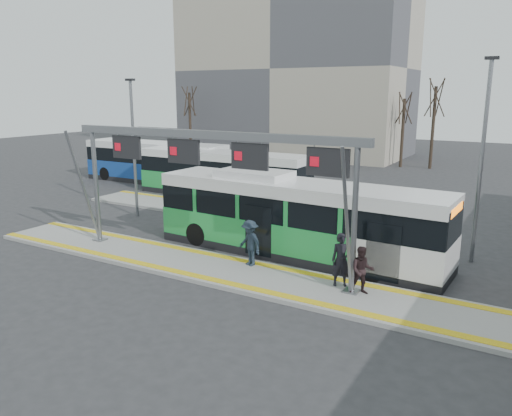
{
  "coord_description": "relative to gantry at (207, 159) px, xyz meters",
  "views": [
    {
      "loc": [
        10.68,
        -14.97,
        6.76
      ],
      "look_at": [
        0.19,
        3.0,
        1.9
      ],
      "focal_mm": 35.0,
      "sensor_mm": 36.0,
      "label": 1
    }
  ],
  "objects": [
    {
      "name": "bg_bus_blue",
      "position": [
        -14.56,
        13.4,
        -2.79
      ],
      "size": [
        11.77,
        2.78,
        3.06
      ],
      "rotation": [
        0.0,
        0.0,
        0.02
      ],
      "color": "black",
      "rests_on": "ground"
    },
    {
      "name": "tree_mid",
      "position": [
        2.08,
        31.23,
        1.92
      ],
      "size": [
        1.4,
        1.4,
        8.2
      ],
      "color": "#382B21",
      "rests_on": "ground"
    },
    {
      "name": "passenger_b",
      "position": [
        6.18,
        0.08,
        -3.33
      ],
      "size": [
        0.99,
        0.91,
        1.64
      ],
      "primitive_type": "imported",
      "rotation": [
        0.0,
        0.0,
        0.46
      ],
      "color": "black",
      "rests_on": "platform_main"
    },
    {
      "name": "passenger_c",
      "position": [
        1.5,
        0.62,
        -3.25
      ],
      "size": [
        1.33,
        1.05,
        1.81
      ],
      "primitive_type": "imported",
      "rotation": [
        0.0,
        0.0,
        -0.37
      ],
      "color": "#1E2A36",
      "rests_on": "platform_main"
    },
    {
      "name": "lamp_east",
      "position": [
        8.88,
        5.85,
        -0.03
      ],
      "size": [
        0.5,
        0.25,
        8.05
      ],
      "color": "slate",
      "rests_on": "ground"
    },
    {
      "name": "tactile_second",
      "position": [
        -3.65,
        8.9,
        -4.14
      ],
      "size": [
        20.0,
        0.35,
        0.02
      ],
      "color": "yellow",
      "rests_on": "platform_second"
    },
    {
      "name": "passenger_a",
      "position": [
        5.32,
        0.41,
        -3.21
      ],
      "size": [
        0.82,
        0.73,
        1.88
      ],
      "primitive_type": "imported",
      "rotation": [
        0.0,
        0.0,
        0.5
      ],
      "color": "black",
      "rests_on": "platform_main"
    },
    {
      "name": "gantry",
      "position": [
        0.0,
        0.0,
        0.0
      ],
      "size": [
        13.0,
        1.68,
        5.2
      ],
      "color": "slate",
      "rests_on": "platform_main"
    },
    {
      "name": "apartment_block",
      "position": [
        -13.65,
        35.75,
        4.91
      ],
      "size": [
        24.5,
        12.5,
        18.4
      ],
      "color": "#A79E8B",
      "rests_on": "ground"
    },
    {
      "name": "platform_second",
      "position": [
        -3.65,
        7.75,
        -4.22
      ],
      "size": [
        20.0,
        3.0,
        0.15
      ],
      "primitive_type": "cube",
      "color": "gray",
      "rests_on": "ground"
    },
    {
      "name": "tree_far",
      "position": [
        -22.13,
        27.63,
        1.44
      ],
      "size": [
        1.4,
        1.4,
        7.57
      ],
      "color": "#382B21",
      "rests_on": "ground"
    },
    {
      "name": "lamp_west",
      "position": [
        -8.27,
        4.72,
        -0.34
      ],
      "size": [
        0.5,
        0.25,
        7.44
      ],
      "color": "slate",
      "rests_on": "ground"
    },
    {
      "name": "tree_left",
      "position": [
        -0.49,
        30.93,
        1.0
      ],
      "size": [
        1.4,
        1.4,
        6.99
      ],
      "color": "#382B21",
      "rests_on": "ground"
    },
    {
      "name": "platform_main",
      "position": [
        0.35,
        -0.25,
        -4.22
      ],
      "size": [
        22.0,
        3.0,
        0.15
      ],
      "primitive_type": "cube",
      "color": "gray",
      "rests_on": "ground"
    },
    {
      "name": "bg_bus_green",
      "position": [
        -7.14,
        11.56,
        -2.83
      ],
      "size": [
        11.92,
        2.56,
        2.98
      ],
      "rotation": [
        0.0,
        0.0,
        0.0
      ],
      "color": "black",
      "rests_on": "ground"
    },
    {
      "name": "tactile_main",
      "position": [
        0.35,
        -0.25,
        -4.14
      ],
      "size": [
        22.0,
        2.65,
        0.02
      ],
      "color": "yellow",
      "rests_on": "platform_main"
    },
    {
      "name": "hero_bus",
      "position": [
        2.27,
        3.06,
        -2.72
      ],
      "size": [
        12.66,
        3.21,
        3.45
      ],
      "rotation": [
        0.0,
        0.0,
        -0.04
      ],
      "color": "black",
      "rests_on": "ground"
    },
    {
      "name": "ground",
      "position": [
        0.35,
        -0.25,
        -4.3
      ],
      "size": [
        120.0,
        120.0,
        0.0
      ],
      "primitive_type": "plane",
      "color": "#2D2D30",
      "rests_on": "ground"
    }
  ]
}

